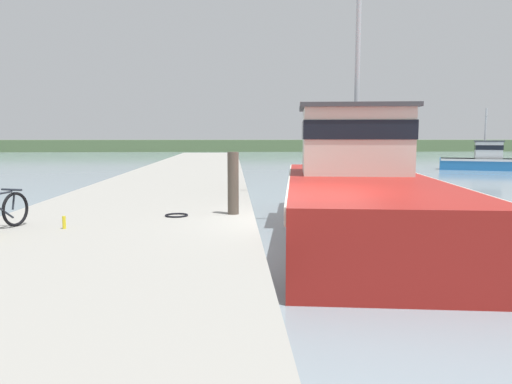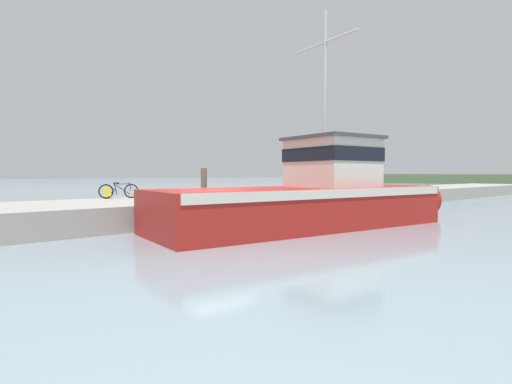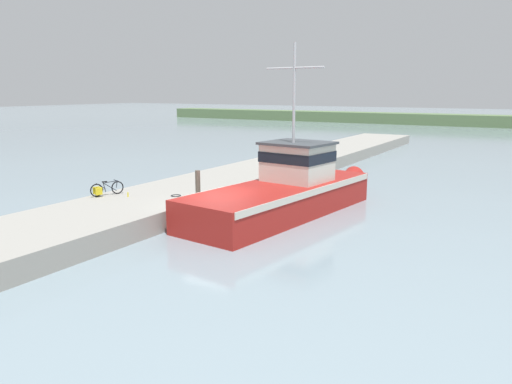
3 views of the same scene
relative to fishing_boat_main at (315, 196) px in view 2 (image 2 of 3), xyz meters
The scene contains 7 objects.
ground_plane 4.11m from the fishing_boat_main, 116.67° to the right, with size 320.00×320.00×0.00m, color gray.
dock_pier 6.62m from the fishing_boat_main, 147.70° to the right, with size 5.29×80.00×0.90m, color gray.
fishing_boat_main is the anchor object (origin of this frame).
bicycle_touring 8.94m from the fishing_boat_main, 148.18° to the right, with size 0.77×1.64×0.71m.
mooring_post 4.38m from the fishing_boat_main, 140.45° to the right, with size 0.24×0.24×1.32m, color #51473D.
hose_coil 5.45m from the fishing_boat_main, 146.62° to the right, with size 0.48×0.48×0.04m, color black.
water_bottle_on_curb 7.73m from the fishing_boat_main, 145.95° to the right, with size 0.06×0.06×0.23m, color yellow.
Camera 2 is at (11.75, -8.01, 2.01)m, focal length 28.00 mm.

